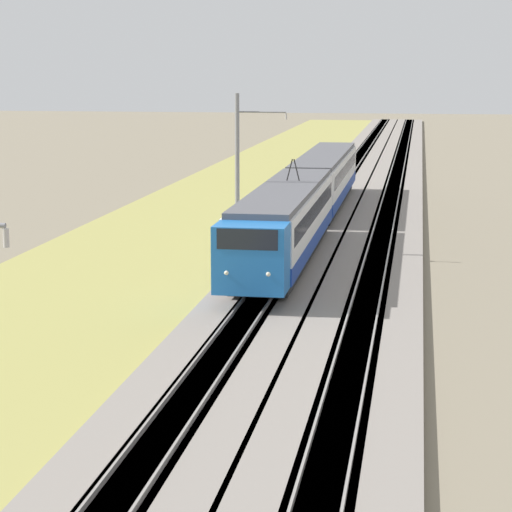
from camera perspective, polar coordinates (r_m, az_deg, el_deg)
ballast_main at (r=61.33m, az=3.47°, el=2.08°), size 240.00×4.40×0.30m
ballast_adjacent at (r=61.05m, az=7.43°, el=1.97°), size 240.00×4.40×0.30m
track_main at (r=61.33m, az=3.47°, el=2.09°), size 240.00×1.57×0.45m
track_adjacent at (r=61.05m, az=7.43°, el=1.98°), size 240.00×1.57×0.45m
grass_verge at (r=62.47m, az=-3.10°, el=2.16°), size 240.00×12.63×0.12m
passenger_train at (r=56.26m, az=2.98°, el=3.51°), size 39.73×2.87×4.91m
catenary_mast_mid at (r=49.15m, az=-1.00°, el=4.72°), size 0.22×2.56×8.12m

